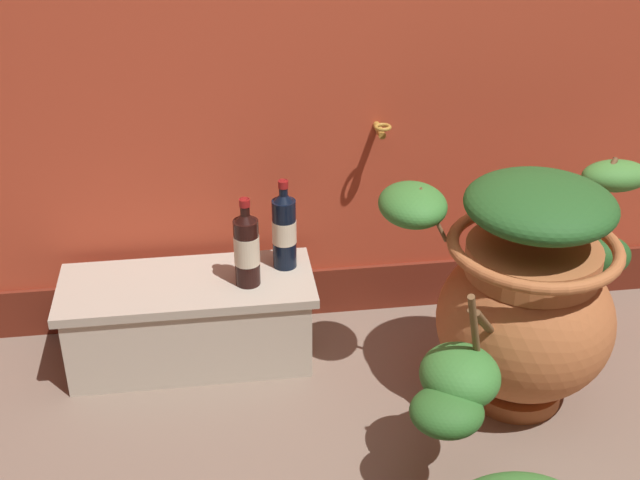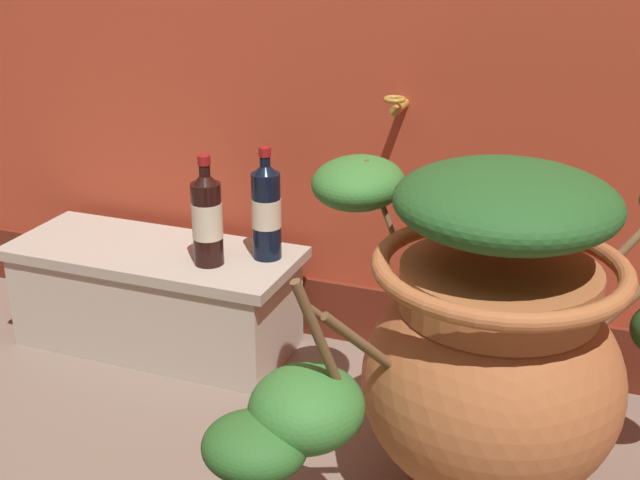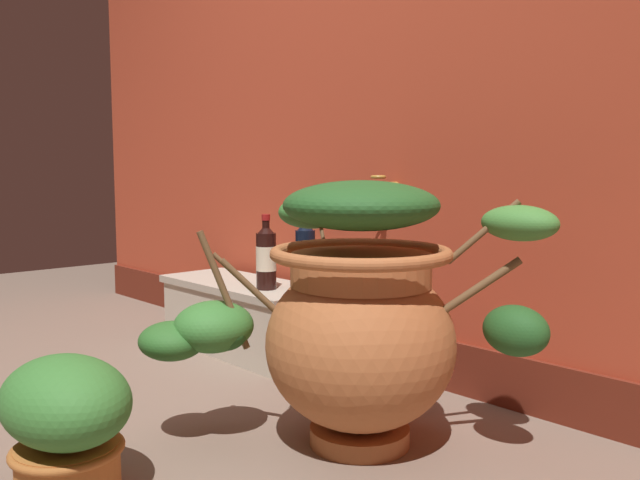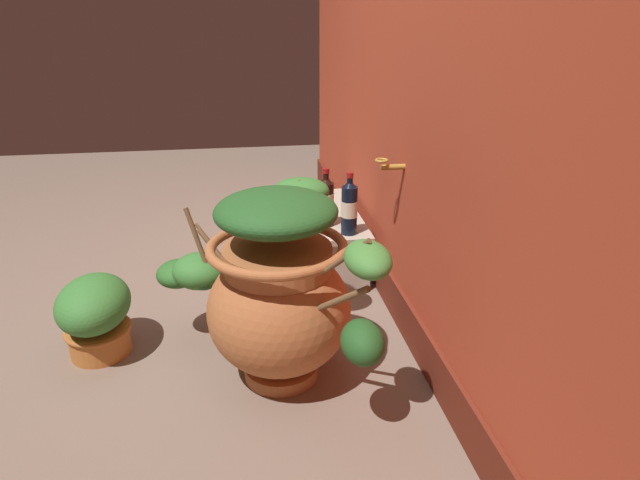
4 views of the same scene
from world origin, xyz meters
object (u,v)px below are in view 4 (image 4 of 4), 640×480
terracotta_urn (276,289)px  potted_shrub (95,313)px  wine_bottle_middle (326,200)px  wine_bottle_left (349,206)px

terracotta_urn → potted_shrub: (-0.25, -0.71, -0.18)m
terracotta_urn → wine_bottle_middle: 0.86m
terracotta_urn → wine_bottle_middle: terracotta_urn is taller
terracotta_urn → wine_bottle_left: bearing=148.2°
wine_bottle_left → potted_shrub: 1.22m
terracotta_urn → potted_shrub: terracotta_urn is taller
terracotta_urn → wine_bottle_left: (-0.66, 0.41, 0.07)m
wine_bottle_left → potted_shrub: wine_bottle_left is taller
terracotta_urn → wine_bottle_middle: size_ratio=2.99×
wine_bottle_left → potted_shrub: bearing=-69.9°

